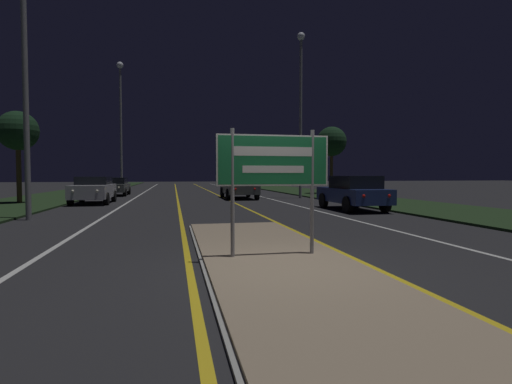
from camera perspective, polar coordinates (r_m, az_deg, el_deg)
name	(u,v)px	position (r m, az deg, el deg)	size (l,w,h in m)	color
ground_plane	(282,269)	(6.66, 3.79, -10.86)	(160.00, 160.00, 0.00)	#232326
median_island	(273,258)	(7.24, 2.45, -9.43)	(2.60, 9.64, 0.10)	#999993
verge_left	(43,199)	(27.40, -28.16, -0.91)	(5.00, 100.00, 0.08)	#1E3319
verge_right	(337,196)	(28.58, 11.45, -0.53)	(5.00, 100.00, 0.08)	#1E3319
centre_line_yellow_left	(177,194)	(31.28, -11.26, -0.33)	(0.12, 70.00, 0.01)	gold
centre_line_yellow_right	(215,194)	(31.44, -5.81, -0.28)	(0.12, 70.00, 0.01)	gold
lane_line_white_left	(140,195)	(31.37, -16.21, -0.37)	(0.12, 70.00, 0.01)	silver
lane_line_white_right	(249,194)	(31.83, -0.96, -0.23)	(0.12, 70.00, 0.01)	silver
edge_line_white_left	(98,195)	(31.75, -21.61, -0.42)	(0.10, 70.00, 0.01)	silver
edge_line_white_right	(286,193)	(32.53, 4.24, -0.18)	(0.10, 70.00, 0.01)	silver
highway_sign	(273,166)	(7.08, 2.48, 3.69)	(2.03, 0.07, 2.24)	gray
streetlight_left_near	(24,25)	(16.18, -30.24, 19.94)	(0.62, 0.62, 9.23)	gray
streetlight_left_far	(121,109)	(36.76, -18.77, 11.19)	(0.55, 0.55, 11.14)	gray
streetlight_right_near	(301,97)	(26.45, 6.41, 13.35)	(0.50, 0.50, 10.59)	gray
car_receding_0	(353,192)	(17.70, 13.70, -0.01)	(1.85, 4.27, 1.48)	navy
car_receding_1	(239,187)	(25.41, -2.46, 0.67)	(1.99, 4.72, 1.30)	#4C514C
car_approaching_0	(94,189)	(22.71, -22.19, 0.36)	(1.90, 4.14, 1.42)	#B7B7BC
car_approaching_1	(115,186)	(30.74, -19.51, 0.81)	(1.89, 4.30, 1.31)	#4C514C
roadside_palm_left	(18,132)	(23.73, -30.89, 7.41)	(1.99, 1.99, 4.67)	#4C3823
roadside_palm_right	(332,142)	(31.25, 10.75, 7.03)	(2.26, 2.26, 5.11)	#4C3823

